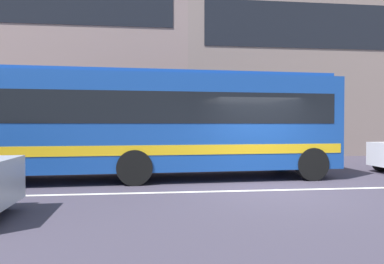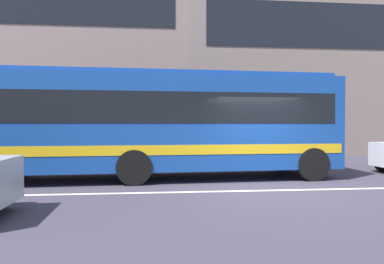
# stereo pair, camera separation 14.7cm
# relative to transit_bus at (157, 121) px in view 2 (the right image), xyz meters

# --- Properties ---
(ground_plane) EXTENTS (160.00, 160.00, 0.00)m
(ground_plane) POSITION_rel_transit_bus_xyz_m (3.02, -2.30, -1.81)
(ground_plane) COLOR #3D3746
(lane_centre_line) EXTENTS (60.00, 0.16, 0.01)m
(lane_centre_line) POSITION_rel_transit_bus_xyz_m (3.02, -2.30, -1.81)
(lane_centre_line) COLOR silver
(lane_centre_line) RESTS_ON ground_plane
(apartment_block_left) EXTENTS (19.13, 8.30, 13.78)m
(apartment_block_left) POSITION_rel_transit_bus_xyz_m (-7.91, 10.80, 5.08)
(apartment_block_left) COLOR gray
(apartment_block_left) RESTS_ON ground_plane
(apartment_block_right) EXTENTS (21.09, 8.30, 12.02)m
(apartment_block_right) POSITION_rel_transit_bus_xyz_m (12.20, 10.80, 4.20)
(apartment_block_right) COLOR gray
(apartment_block_right) RESTS_ON ground_plane
(transit_bus) EXTENTS (11.36, 3.04, 3.29)m
(transit_bus) POSITION_rel_transit_bus_xyz_m (0.00, 0.00, 0.00)
(transit_bus) COLOR #174295
(transit_bus) RESTS_ON ground_plane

